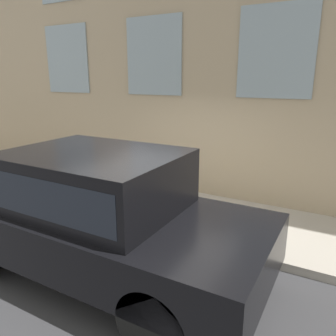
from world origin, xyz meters
TOP-DOWN VIEW (x-y plane):
  - ground_plane at (0.00, 0.00)m, footprint 80.00×80.00m
  - sidewalk at (1.11, 0.00)m, footprint 2.21×60.00m
  - fire_hydrant at (0.52, -0.23)m, footprint 0.29×0.42m
  - person at (0.75, 0.46)m, footprint 0.27×0.18m
  - parked_car_black_near at (-1.34, 0.16)m, footprint 2.03×4.82m

SIDE VIEW (x-z plane):
  - ground_plane at x=0.00m, z-range 0.00..0.00m
  - sidewalk at x=1.11m, z-range 0.00..0.14m
  - fire_hydrant at x=0.52m, z-range 0.15..0.99m
  - person at x=0.75m, z-range 0.25..1.38m
  - parked_car_black_near at x=-1.34m, z-range 0.10..1.93m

